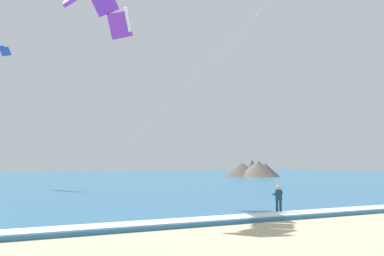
% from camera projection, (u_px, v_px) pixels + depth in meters
% --- Properties ---
extents(sea, '(200.00, 120.00, 0.20)m').
position_uv_depth(sea, '(41.00, 180.00, 76.13)').
color(sea, teal).
rests_on(sea, ground).
extents(surf_foam, '(200.00, 1.64, 0.04)m').
position_uv_depth(surf_foam, '(265.00, 215.00, 24.52)').
color(surf_foam, white).
rests_on(surf_foam, sea).
extents(surfboard, '(0.97, 1.46, 0.09)m').
position_uv_depth(surfboard, '(279.00, 215.00, 26.07)').
color(surfboard, white).
rests_on(surfboard, ground).
extents(kitesurfer, '(0.66, 0.65, 1.69)m').
position_uv_depth(kitesurfer, '(279.00, 199.00, 26.16)').
color(kitesurfer, '#143347').
rests_on(kitesurfer, ground).
extents(headland_right, '(10.14, 11.38, 3.42)m').
position_uv_depth(headland_right, '(252.00, 170.00, 88.64)').
color(headland_right, '#665B51').
rests_on(headland_right, ground).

